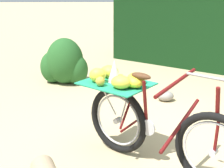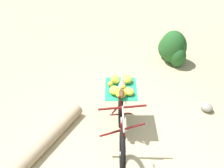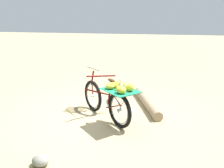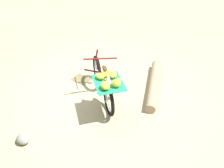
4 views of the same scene
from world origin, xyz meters
name	(u,v)px [view 4 (image 4 of 4)]	position (x,y,z in m)	size (l,w,h in m)	color
ground_plane	(89,96)	(0.00, 0.00, 0.00)	(60.00, 60.00, 0.00)	tan
bicycle	(104,82)	(-0.41, -0.05, 0.51)	(1.55, 1.38, 1.03)	black
fallen_log	(154,84)	(-1.08, -1.10, 0.11)	(0.22, 0.22, 1.84)	#9E8466
path_stone	(23,139)	(0.13, 1.72, 0.08)	(0.26, 0.22, 0.16)	gray
leaf_litter_patch	(81,79)	(0.56, -0.40, 0.00)	(0.44, 0.36, 0.01)	olive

